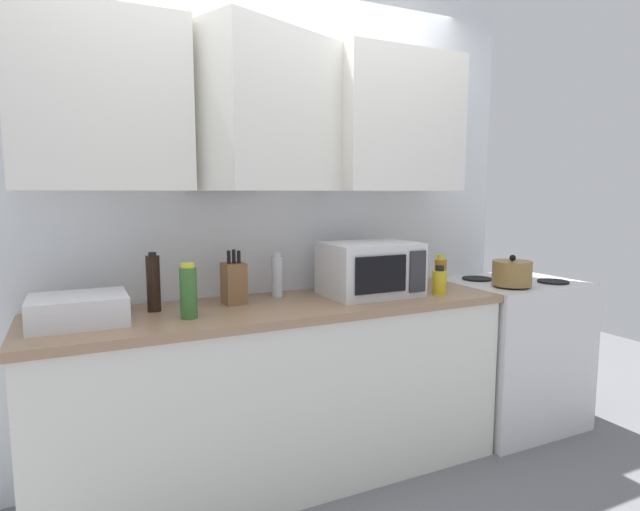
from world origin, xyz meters
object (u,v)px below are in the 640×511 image
object	(u,v)px
bottle_yellow_mustard	(439,281)
microwave	(370,269)
kettle	(512,273)
stove_range	(511,352)
bottle_soy_dark	(153,283)
bottle_green_oil	(188,292)
bottle_clear_tall	(277,275)
bottle_amber_vinegar	(440,272)
dish_rack	(78,310)
knife_block	(234,283)

from	to	relation	value
bottle_yellow_mustard	microwave	bearing A→B (deg)	158.18
kettle	bottle_yellow_mustard	distance (m)	0.50
stove_range	bottle_soy_dark	xyz separation A→B (m)	(-2.11, 0.12, 0.58)
stove_range	bottle_green_oil	distance (m)	2.07
microwave	bottle_yellow_mustard	bearing A→B (deg)	-21.82
bottle_green_oil	bottle_soy_dark	world-z (taller)	bottle_soy_dark
kettle	bottle_yellow_mustard	world-z (taller)	kettle
kettle	bottle_clear_tall	xyz separation A→B (m)	(-1.31, 0.33, 0.03)
bottle_clear_tall	bottle_green_oil	size ratio (longest dim) A/B	0.98
stove_range	bottle_amber_vinegar	size ratio (longest dim) A/B	4.96
kettle	stove_range	bearing A→B (deg)	39.47
stove_range	dish_rack	size ratio (longest dim) A/B	2.40
bottle_yellow_mustard	bottle_clear_tall	bearing A→B (deg)	159.21
knife_block	dish_rack	bearing A→B (deg)	-171.21
bottle_clear_tall	bottle_green_oil	distance (m)	0.57
knife_block	bottle_yellow_mustard	world-z (taller)	knife_block
stove_range	bottle_soy_dark	bearing A→B (deg)	176.64
bottle_soy_dark	microwave	bearing A→B (deg)	-5.50
dish_rack	bottle_yellow_mustard	bearing A→B (deg)	-4.59
bottle_green_oil	dish_rack	bearing A→B (deg)	167.36
kettle	bottle_green_oil	distance (m)	1.82
knife_block	bottle_clear_tall	xyz separation A→B (m)	(0.25, 0.06, 0.01)
bottle_soy_dark	bottle_amber_vinegar	bearing A→B (deg)	-2.25
bottle_green_oil	stove_range	bearing A→B (deg)	2.21
stove_range	microwave	bearing A→B (deg)	178.94
stove_range	bottle_green_oil	bearing A→B (deg)	-177.79
knife_block	bottle_green_oil	xyz separation A→B (m)	(-0.26, -0.20, 0.01)
bottle_clear_tall	bottle_amber_vinegar	world-z (taller)	bottle_clear_tall
dish_rack	bottle_yellow_mustard	size ratio (longest dim) A/B	2.45
bottle_clear_tall	bottle_amber_vinegar	xyz separation A→B (m)	(0.96, -0.13, -0.03)
microwave	knife_block	distance (m)	0.72
stove_range	bottle_clear_tall	xyz separation A→B (m)	(-1.48, 0.19, 0.56)
bottle_amber_vinegar	kettle	bearing A→B (deg)	-29.85
stove_range	microwave	xyz separation A→B (m)	(-1.02, 0.02, 0.59)
stove_range	kettle	size ratio (longest dim) A/B	4.15
dish_rack	bottle_clear_tall	distance (m)	0.96
bottle_clear_tall	bottle_soy_dark	size ratio (longest dim) A/B	0.86
bottle_soy_dark	bottle_green_oil	bearing A→B (deg)	-59.63
bottle_yellow_mustard	bottle_soy_dark	distance (m)	1.46
dish_rack	bottle_green_oil	bearing A→B (deg)	-12.64
dish_rack	stove_range	bearing A→B (deg)	-0.47
stove_range	bottle_clear_tall	size ratio (longest dim) A/B	3.88
microwave	knife_block	size ratio (longest dim) A/B	1.80
stove_range	bottle_yellow_mustard	bearing A→B (deg)	-169.85
kettle	knife_block	bearing A→B (deg)	170.29
kettle	microwave	bearing A→B (deg)	169.42
bottle_clear_tall	bottle_soy_dark	bearing A→B (deg)	-174.25
bottle_amber_vinegar	bottle_soy_dark	size ratio (longest dim) A/B	0.67
bottle_soy_dark	knife_block	bearing A→B (deg)	0.51
dish_rack	knife_block	size ratio (longest dim) A/B	1.42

